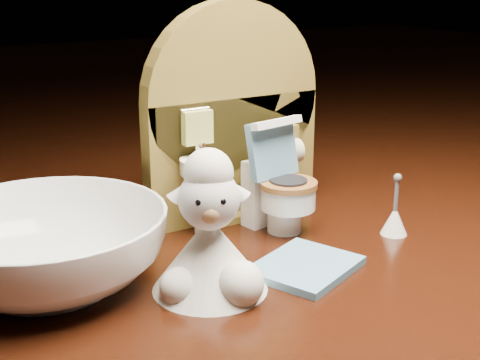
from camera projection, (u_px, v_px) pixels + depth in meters
The scene contains 6 objects.
backdrop_panel at pixel (232, 126), 0.46m from camera, with size 0.13×0.05×0.15m.
toy_toilet at pixel (278, 189), 0.45m from camera, with size 0.04×0.05×0.08m.
bath_mat at pixel (305, 267), 0.39m from camera, with size 0.06×0.05×0.00m, color teal.
toilet_brush at pixel (395, 218), 0.44m from camera, with size 0.02×0.02×0.04m.
plush_lamb at pixel (210, 243), 0.36m from camera, with size 0.06×0.07×0.08m.
ceramic_bowl at pixel (47, 249), 0.37m from camera, with size 0.13×0.13×0.04m, color white.
Camera 1 is at (-0.22, -0.33, 0.17)m, focal length 50.00 mm.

